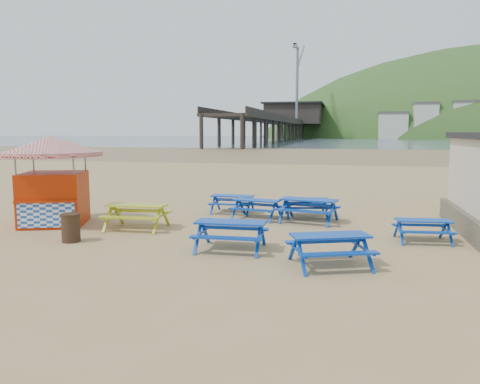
% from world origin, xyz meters
% --- Properties ---
extents(ground, '(400.00, 400.00, 0.00)m').
position_xyz_m(ground, '(0.00, 0.00, 0.00)').
color(ground, tan).
rests_on(ground, ground).
extents(wet_sand, '(400.00, 400.00, 0.00)m').
position_xyz_m(wet_sand, '(0.00, 55.00, 0.00)').
color(wet_sand, olive).
rests_on(wet_sand, ground).
extents(sea, '(400.00, 400.00, 0.00)m').
position_xyz_m(sea, '(0.00, 170.00, 0.01)').
color(sea, '#455663').
rests_on(sea, ground).
extents(picnic_table_blue_a, '(1.91, 1.65, 0.71)m').
position_xyz_m(picnic_table_blue_a, '(0.16, 1.74, 0.35)').
color(picnic_table_blue_a, navy).
rests_on(picnic_table_blue_a, ground).
extents(picnic_table_blue_b, '(1.66, 1.34, 0.69)m').
position_xyz_m(picnic_table_blue_b, '(-0.99, 2.76, 0.35)').
color(picnic_table_blue_b, navy).
rests_on(picnic_table_blue_b, ground).
extents(picnic_table_blue_c, '(2.22, 1.92, 0.82)m').
position_xyz_m(picnic_table_blue_c, '(2.08, 1.54, 0.41)').
color(picnic_table_blue_c, navy).
rests_on(picnic_table_blue_c, ground).
extents(picnic_table_blue_d, '(1.92, 1.56, 0.79)m').
position_xyz_m(picnic_table_blue_d, '(0.32, -2.87, 0.39)').
color(picnic_table_blue_d, navy).
rests_on(picnic_table_blue_d, ground).
extents(picnic_table_blue_e, '(2.24, 2.03, 0.77)m').
position_xyz_m(picnic_table_blue_e, '(2.98, -3.84, 0.39)').
color(picnic_table_blue_e, navy).
rests_on(picnic_table_blue_e, ground).
extents(picnic_table_blue_f, '(1.66, 1.39, 0.65)m').
position_xyz_m(picnic_table_blue_f, '(5.53, -0.73, 0.32)').
color(picnic_table_blue_f, navy).
rests_on(picnic_table_blue_f, ground).
extents(picnic_table_yellow, '(1.99, 1.63, 0.81)m').
position_xyz_m(picnic_table_yellow, '(-3.35, -0.87, 0.41)').
color(picnic_table_yellow, '#99BC0B').
rests_on(picnic_table_yellow, ground).
extents(ice_cream_kiosk, '(4.34, 4.34, 3.05)m').
position_xyz_m(ice_cream_kiosk, '(-6.42, -0.80, 1.92)').
color(ice_cream_kiosk, '#AA2101').
rests_on(ice_cream_kiosk, ground).
extents(litter_bin, '(0.56, 0.56, 0.82)m').
position_xyz_m(litter_bin, '(-4.43, -2.98, 0.42)').
color(litter_bin, '#392117').
rests_on(litter_bin, ground).
extents(pier, '(24.00, 220.00, 39.29)m').
position_xyz_m(pier, '(-17.99, 178.23, 5.46)').
color(pier, black).
rests_on(pier, ground).
extents(picnic_table_blue_g, '(1.85, 1.60, 0.68)m').
position_xyz_m(picnic_table_blue_g, '(1.89, 2.59, 0.34)').
color(picnic_table_blue_g, navy).
rests_on(picnic_table_blue_g, ground).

